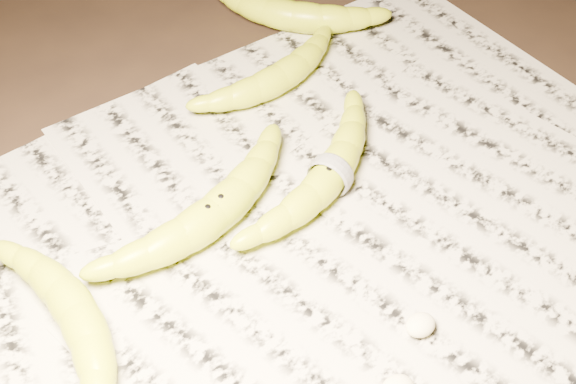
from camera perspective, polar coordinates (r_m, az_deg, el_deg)
ground at (r=0.79m, az=-1.04°, el=-3.51°), size 3.00×3.00×0.00m
newspaper_patch at (r=0.77m, az=-2.39°, el=-4.44°), size 0.90×0.70×0.01m
banana_left_b at (r=0.72m, az=-14.72°, el=-8.37°), size 0.07×0.20×0.04m
banana_center at (r=0.78m, az=-5.31°, el=-1.40°), size 0.24×0.12×0.04m
banana_taped at (r=0.81m, az=3.03°, el=1.39°), size 0.23×0.16×0.04m
banana_upper_a at (r=0.93m, az=-0.65°, el=8.29°), size 0.19×0.09×0.04m
banana_upper_b at (r=1.03m, az=0.46°, el=12.56°), size 0.18×0.19×0.04m
measuring_tape at (r=0.81m, az=3.03°, el=1.39°), size 0.03×0.04×0.05m
flesh_chunk_c at (r=0.72m, az=9.43°, el=-9.13°), size 0.03×0.02×0.02m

